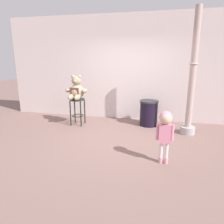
# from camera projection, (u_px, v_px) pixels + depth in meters

# --- Properties ---
(ground_plane) EXTENTS (24.00, 24.00, 0.00)m
(ground_plane) POSITION_uv_depth(u_px,v_px,m) (115.00, 140.00, 4.81)
(ground_plane) COLOR #7D6059
(building_wall) EXTENTS (7.69, 0.30, 3.09)m
(building_wall) POSITION_uv_depth(u_px,v_px,m) (129.00, 68.00, 6.32)
(building_wall) COLOR beige
(building_wall) RESTS_ON ground_plane
(bar_stool_with_teddy) EXTENTS (0.41, 0.41, 0.75)m
(bar_stool_with_teddy) POSITION_uv_depth(u_px,v_px,m) (77.00, 106.00, 5.84)
(bar_stool_with_teddy) COLOR #20292A
(bar_stool_with_teddy) RESTS_ON ground_plane
(teddy_bear) EXTENTS (0.62, 0.55, 0.66)m
(teddy_bear) POSITION_uv_depth(u_px,v_px,m) (76.00, 90.00, 5.70)
(teddy_bear) COLOR tan
(teddy_bear) RESTS_ON bar_stool_with_teddy
(child_walking) EXTENTS (0.31, 0.24, 0.96)m
(child_walking) POSITION_uv_depth(u_px,v_px,m) (165.00, 126.00, 3.61)
(child_walking) COLOR pink
(child_walking) RESTS_ON ground_plane
(trash_bin) EXTENTS (0.51, 0.51, 0.71)m
(trash_bin) POSITION_uv_depth(u_px,v_px,m) (149.00, 113.00, 5.82)
(trash_bin) COLOR black
(trash_bin) RESTS_ON ground_plane
(lamppost) EXTENTS (0.36, 0.36, 2.97)m
(lamppost) POSITION_uv_depth(u_px,v_px,m) (191.00, 86.00, 4.97)
(lamppost) COLOR #ABA6A7
(lamppost) RESTS_ON ground_plane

